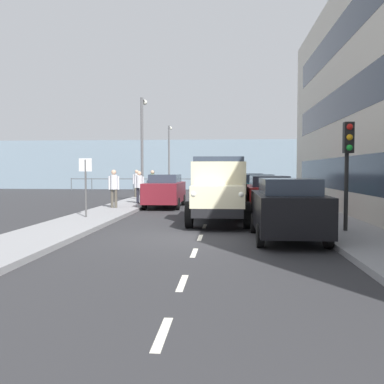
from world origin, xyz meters
name	(u,v)px	position (x,y,z in m)	size (l,w,h in m)	color
ground_plane	(212,209)	(0.00, -9.43, 0.00)	(80.00, 80.00, 0.00)	#2D2D30
sidewalk_left	(301,208)	(-4.48, -9.43, 0.07)	(2.17, 37.38, 0.15)	gray
sidewalk_right	(125,206)	(4.48, -9.43, 0.07)	(2.17, 37.38, 0.15)	gray
road_centreline_markings	(210,211)	(0.00, -7.97, 0.00)	(0.12, 31.91, 0.01)	silver
sea_horizon	(219,165)	(0.00, -31.12, 2.50)	(80.00, 0.80, 5.00)	gray
seawall_railing	(218,181)	(0.00, -27.52, 0.92)	(28.08, 0.08, 1.20)	#4C5156
truck_vintage_cream	(219,191)	(-0.47, -3.40, 1.18)	(2.17, 5.64, 2.43)	black
car_black_kerbside_near	(287,208)	(-2.44, 0.15, 0.90)	(1.86, 4.11, 1.72)	black
car_red_kerbside_1	(268,196)	(-2.44, -5.36, 0.89)	(1.82, 4.12, 1.72)	#B21E1E
car_teal_kerbside_2	(258,190)	(-2.44, -11.09, 0.90)	(1.87, 4.51, 1.72)	#1E6670
car_grey_kerbside_3	(251,185)	(-2.44, -17.49, 0.90)	(1.78, 4.38, 1.72)	slate
car_maroon_oppositeside_0	(165,190)	(2.44, -9.90, 0.90)	(1.82, 4.40, 1.72)	maroon
pedestrian_by_lamp	(114,185)	(4.61, -7.85, 1.23)	(0.53, 0.34, 1.82)	#4C473D
pedestrian_in_dark_coat	(139,184)	(3.94, -10.58, 1.18)	(0.53, 0.34, 1.74)	black
pedestrian_couple_a	(152,182)	(3.78, -13.77, 1.21)	(0.53, 0.34, 1.79)	#4C473D
pedestrian_strolling	(137,181)	(5.21, -15.88, 1.23)	(0.53, 0.34, 1.82)	#4C473D
traffic_light_near	(348,152)	(-4.30, -0.72, 2.47)	(0.28, 0.41, 3.20)	black
lamp_post_promenade	(143,139)	(4.32, -13.44, 3.83)	(0.32, 1.14, 6.14)	#59595B
lamp_post_far	(169,151)	(4.40, -26.18, 3.64)	(0.32, 1.14, 5.78)	#59595B
street_sign	(86,177)	(4.62, -3.78, 1.68)	(0.50, 0.07, 2.25)	#4C4C4C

